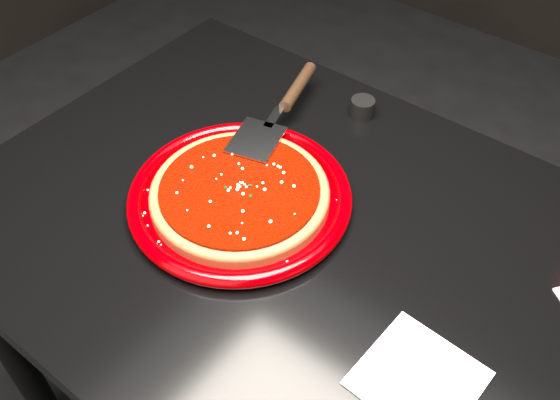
% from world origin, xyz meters
% --- Properties ---
extents(table, '(1.20, 0.80, 0.75)m').
position_xyz_m(table, '(0.00, 0.00, 0.38)').
color(table, black).
rests_on(table, floor).
extents(plate, '(0.46, 0.46, 0.03)m').
position_xyz_m(plate, '(-0.16, -0.01, 0.76)').
color(plate, '#800001').
rests_on(plate, table).
extents(pizza_crust, '(0.37, 0.37, 0.01)m').
position_xyz_m(pizza_crust, '(-0.16, -0.01, 0.77)').
color(pizza_crust, brown).
rests_on(pizza_crust, plate).
extents(pizza_crust_rim, '(0.37, 0.37, 0.02)m').
position_xyz_m(pizza_crust_rim, '(-0.16, -0.01, 0.78)').
color(pizza_crust_rim, brown).
rests_on(pizza_crust_rim, plate).
extents(pizza_sauce, '(0.33, 0.33, 0.01)m').
position_xyz_m(pizza_sauce, '(-0.16, -0.01, 0.78)').
color(pizza_sauce, '#690B00').
rests_on(pizza_sauce, plate).
extents(parmesan_dusting, '(0.25, 0.25, 0.01)m').
position_xyz_m(parmesan_dusting, '(-0.16, -0.01, 0.79)').
color(parmesan_dusting, '#FFF3C9').
rests_on(parmesan_dusting, plate).
extents(basil_flecks, '(0.23, 0.23, 0.00)m').
position_xyz_m(basil_flecks, '(-0.16, -0.01, 0.79)').
color(basil_flecks, black).
rests_on(basil_flecks, plate).
extents(pizza_server, '(0.18, 0.35, 0.03)m').
position_xyz_m(pizza_server, '(-0.22, 0.18, 0.80)').
color(pizza_server, silver).
rests_on(pizza_server, plate).
extents(napkin_a, '(0.15, 0.15, 0.00)m').
position_xyz_m(napkin_a, '(0.23, -0.11, 0.75)').
color(napkin_a, white).
rests_on(napkin_a, table).
extents(ramekin, '(0.06, 0.06, 0.04)m').
position_xyz_m(ramekin, '(-0.13, 0.31, 0.77)').
color(ramekin, black).
rests_on(ramekin, table).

